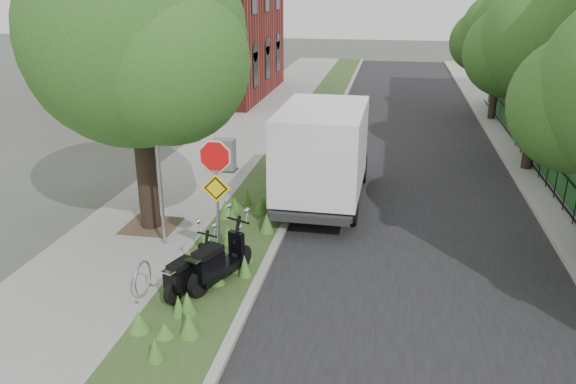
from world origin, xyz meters
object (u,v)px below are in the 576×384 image
scooter_near (187,277)px  utility_cabinet (224,155)px  sign_assembly (216,181)px  scooter_far (214,267)px  box_truck (324,149)px

scooter_near → utility_cabinet: utility_cabinet is taller
sign_assembly → scooter_near: bearing=-113.0°
scooter_far → box_truck: bearing=73.9°
sign_assembly → scooter_near: 2.09m
scooter_near → scooter_far: size_ratio=0.89×
scooter_near → utility_cabinet: bearing=101.2°
box_truck → utility_cabinet: 4.40m
box_truck → scooter_far: bearing=-106.1°
scooter_far → utility_cabinet: (-2.09, 7.79, 0.07)m
box_truck → scooter_near: bearing=-109.1°
scooter_near → scooter_far: 0.63m
sign_assembly → box_truck: 5.45m
scooter_far → box_truck: 6.03m
scooter_near → box_truck: box_truck is taller
scooter_far → utility_cabinet: utility_cabinet is taller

